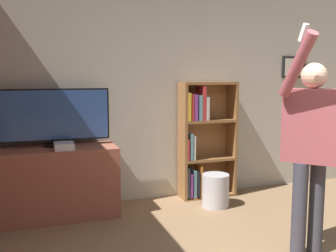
{
  "coord_description": "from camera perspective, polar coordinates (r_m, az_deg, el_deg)",
  "views": [
    {
      "loc": [
        -1.91,
        -1.81,
        1.59
      ],
      "look_at": [
        -0.68,
        1.74,
        1.1
      ],
      "focal_mm": 42.0,
      "sensor_mm": 36.0,
      "label": 1
    }
  ],
  "objects": [
    {
      "name": "waste_bin",
      "position": [
        4.86,
        6.91,
        -9.26
      ],
      "size": [
        0.33,
        0.33,
        0.4
      ],
      "color": "#B7B7BC",
      "rests_on": "ground_plane"
    },
    {
      "name": "wall_back",
      "position": [
        5.16,
        2.79,
        4.77
      ],
      "size": [
        6.86,
        0.09,
        2.7
      ],
      "color": "#B2AD9E",
      "rests_on": "ground_plane"
    },
    {
      "name": "remote_loose",
      "position": [
        4.34,
        -14.12,
        -3.28
      ],
      "size": [
        0.05,
        0.14,
        0.02
      ],
      "color": "white",
      "rests_on": "tv_ledge"
    },
    {
      "name": "person",
      "position": [
        3.59,
        20.1,
        -1.95
      ],
      "size": [
        0.61,
        0.57,
        1.98
      ],
      "rotation": [
        0.0,
        0.0,
        -0.85
      ],
      "color": "#383842",
      "rests_on": "ground_plane"
    },
    {
      "name": "television",
      "position": [
        4.57,
        -16.4,
        1.36
      ],
      "size": [
        1.26,
        0.22,
        0.65
      ],
      "color": "black",
      "rests_on": "tv_ledge"
    },
    {
      "name": "game_console",
      "position": [
        4.38,
        -14.86,
        -2.83
      ],
      "size": [
        0.2,
        0.22,
        0.08
      ],
      "color": "silver",
      "rests_on": "tv_ledge"
    },
    {
      "name": "bookshelf",
      "position": [
        5.11,
        4.94,
        -2.09
      ],
      "size": [
        0.74,
        0.28,
        1.5
      ],
      "color": "brown",
      "rests_on": "ground_plane"
    },
    {
      "name": "tv_ledge",
      "position": [
        4.61,
        -16.0,
        -7.9
      ],
      "size": [
        1.36,
        0.57,
        0.79
      ],
      "color": "#93513D",
      "rests_on": "ground_plane"
    }
  ]
}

